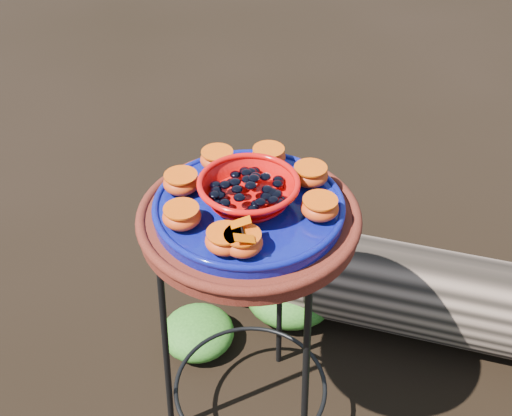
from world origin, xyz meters
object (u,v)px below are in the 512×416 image
at_px(cobalt_plate, 249,208).
at_px(red_bowl, 249,192).
at_px(driftwood_log, 463,301).
at_px(terracotta_saucer, 249,220).
at_px(plant_stand, 250,336).

distance_m(cobalt_plate, red_bowl, 0.04).
bearing_deg(driftwood_log, cobalt_plate, -131.70).
relative_size(terracotta_saucer, red_bowl, 2.33).
bearing_deg(terracotta_saucer, plant_stand, 0.00).
relative_size(red_bowl, driftwood_log, 0.13).
height_order(cobalt_plate, red_bowl, red_bowl).
height_order(plant_stand, driftwood_log, plant_stand).
xyz_separation_m(plant_stand, cobalt_plate, (0.00, 0.00, 0.40)).
xyz_separation_m(red_bowl, driftwood_log, (0.48, 0.54, -0.65)).
xyz_separation_m(terracotta_saucer, cobalt_plate, (0.00, 0.00, 0.03)).
xyz_separation_m(cobalt_plate, driftwood_log, (0.48, 0.54, -0.61)).
height_order(plant_stand, red_bowl, red_bowl).
distance_m(terracotta_saucer, red_bowl, 0.07).
xyz_separation_m(plant_stand, driftwood_log, (0.48, 0.54, -0.21)).
relative_size(cobalt_plate, driftwood_log, 0.26).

